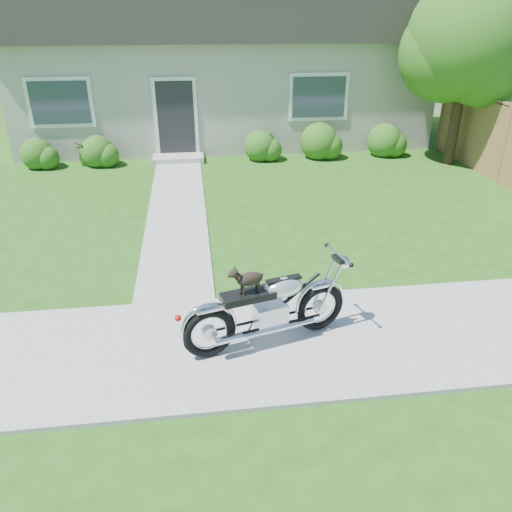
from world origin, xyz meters
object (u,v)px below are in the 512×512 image
(tree_far, at_px, (493,49))
(potted_plant_right, at_px, (267,144))
(fence, at_px, (506,144))
(potted_plant_left, at_px, (86,153))
(motorcycle_with_dog, at_px, (270,308))
(house, at_px, (222,66))
(tree_near, at_px, (475,44))

(tree_far, distance_m, potted_plant_right, 7.83)
(fence, xyz_separation_m, tree_far, (1.96, 4.56, 1.76))
(potted_plant_left, distance_m, motorcycle_with_dog, 9.33)
(fence, height_order, potted_plant_right, fence)
(potted_plant_left, bearing_deg, fence, -15.28)
(tree_far, bearing_deg, potted_plant_left, -171.79)
(fence, relative_size, potted_plant_left, 10.08)
(tree_far, relative_size, potted_plant_left, 6.40)
(fence, xyz_separation_m, motorcycle_with_dog, (-6.57, -5.77, -0.40))
(tree_far, distance_m, motorcycle_with_dog, 13.57)
(house, distance_m, tree_near, 7.60)
(potted_plant_right, xyz_separation_m, motorcycle_with_dog, (-1.24, -8.57, 0.12))
(tree_far, bearing_deg, tree_near, -127.92)
(potted_plant_right, bearing_deg, house, 105.79)
(tree_far, xyz_separation_m, potted_plant_right, (-7.29, -1.76, -2.27))
(potted_plant_left, relative_size, motorcycle_with_dog, 0.30)
(tree_far, bearing_deg, motorcycle_with_dog, -129.53)
(house, bearing_deg, fence, -44.74)
(potted_plant_left, bearing_deg, house, 41.11)
(fence, bearing_deg, potted_plant_right, 152.28)
(tree_near, relative_size, potted_plant_left, 7.21)
(house, distance_m, potted_plant_right, 3.98)
(potted_plant_left, bearing_deg, potted_plant_right, 0.00)
(tree_near, xyz_separation_m, motorcycle_with_dog, (-6.25, -7.41, -2.50))
(house, relative_size, motorcycle_with_dog, 5.77)
(house, xyz_separation_m, motorcycle_with_dog, (-0.27, -12.02, -1.62))
(potted_plant_right, bearing_deg, tree_far, 13.58)
(potted_plant_left, xyz_separation_m, motorcycle_with_dog, (3.68, -8.57, 0.21))
(fence, relative_size, motorcycle_with_dog, 3.03)
(house, xyz_separation_m, potted_plant_right, (0.97, -3.44, -1.73))
(fence, bearing_deg, potted_plant_left, 164.72)
(tree_near, relative_size, tree_far, 1.13)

